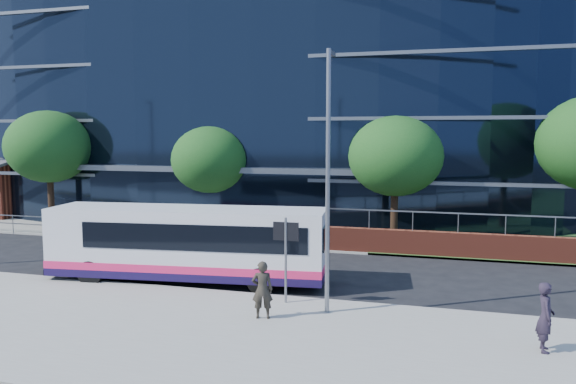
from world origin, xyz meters
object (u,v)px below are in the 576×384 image
(street_sign, at_px, (286,242))
(tree_far_b, at_px, (210,160))
(tree_far_c, at_px, (395,156))
(streetlight_east, at_px, (328,174))
(pedestrian_b, at_px, (262,290))
(pedestrian, at_px, (545,317))
(tree_far_a, at_px, (49,147))
(city_bus, at_px, (190,243))

(street_sign, relative_size, tree_far_b, 0.46)
(tree_far_b, relative_size, tree_far_c, 0.93)
(tree_far_b, height_order, streetlight_east, streetlight_east)
(streetlight_east, distance_m, pedestrian_b, 4.00)
(street_sign, xyz_separation_m, pedestrian_b, (-0.24, -1.71, -1.13))
(tree_far_b, bearing_deg, pedestrian, -41.55)
(tree_far_a, distance_m, tree_far_b, 10.03)
(streetlight_east, relative_size, city_bus, 0.74)
(city_bus, bearing_deg, pedestrian, -25.59)
(tree_far_a, relative_size, tree_far_c, 1.07)
(tree_far_b, bearing_deg, street_sign, -55.92)
(tree_far_a, bearing_deg, city_bus, -33.37)
(tree_far_a, relative_size, pedestrian_b, 4.02)
(tree_far_a, distance_m, pedestrian, 28.29)
(street_sign, height_order, tree_far_c, tree_far_c)
(tree_far_b, height_order, pedestrian, tree_far_b)
(pedestrian_b, bearing_deg, streetlight_east, -162.70)
(streetlight_east, bearing_deg, tree_far_b, 127.63)
(tree_far_a, relative_size, city_bus, 0.65)
(street_sign, xyz_separation_m, city_bus, (-4.34, 1.92, -0.64))
(tree_far_c, xyz_separation_m, pedestrian_b, (-2.74, -12.29, -3.52))
(tree_far_c, relative_size, streetlight_east, 0.81)
(tree_far_b, relative_size, pedestrian_b, 3.48)
(tree_far_c, height_order, pedestrian_b, tree_far_c)
(streetlight_east, height_order, city_bus, streetlight_east)
(streetlight_east, bearing_deg, street_sign, 158.64)
(tree_far_a, relative_size, pedestrian, 3.92)
(pedestrian, relative_size, pedestrian_b, 1.03)
(street_sign, relative_size, city_bus, 0.26)
(tree_far_a, distance_m, tree_far_c, 20.00)
(street_sign, height_order, tree_far_a, tree_far_a)
(tree_far_b, xyz_separation_m, city_bus, (3.16, -9.17, -2.70))
(streetlight_east, xyz_separation_m, pedestrian_b, (-1.74, -1.12, -3.42))
(pedestrian, bearing_deg, streetlight_east, 74.03)
(tree_far_a, bearing_deg, tree_far_b, 2.86)
(pedestrian_b, bearing_deg, street_sign, -113.37)
(tree_far_b, height_order, tree_far_c, tree_far_c)
(street_sign, xyz_separation_m, tree_far_b, (-7.50, 11.09, 2.06))
(street_sign, height_order, streetlight_east, streetlight_east)
(street_sign, height_order, city_bus, street_sign)
(city_bus, height_order, pedestrian_b, city_bus)
(tree_far_c, xyz_separation_m, streetlight_east, (-1.00, -11.17, -0.10))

